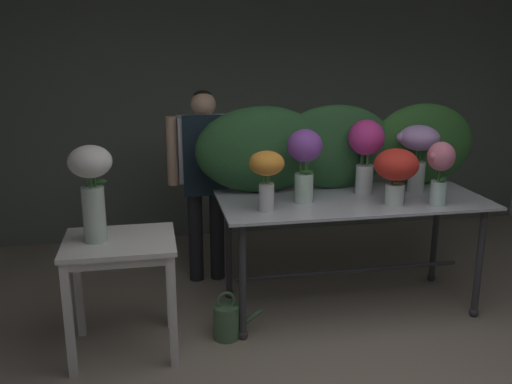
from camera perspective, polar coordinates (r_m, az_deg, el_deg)
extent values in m
plane|color=gray|center=(4.56, 4.83, -10.59)|extent=(7.79, 7.79, 0.00)
cube|color=slate|center=(5.79, 0.60, 9.12)|extent=(5.99, 0.12, 2.73)
cube|color=silver|center=(4.15, 9.70, -0.78)|extent=(1.93, 0.85, 0.02)
cylinder|color=#38383D|center=(3.79, -1.38, -9.08)|extent=(0.05, 0.05, 0.84)
sphere|color=#38383D|center=(3.97, -1.34, -14.23)|extent=(0.07, 0.07, 0.07)
cylinder|color=#38383D|center=(4.39, 21.67, -6.71)|extent=(0.05, 0.05, 0.84)
sphere|color=#38383D|center=(4.55, 21.18, -11.29)|extent=(0.07, 0.07, 0.07)
cylinder|color=#38383D|center=(4.39, -2.77, -5.63)|extent=(0.05, 0.05, 0.84)
sphere|color=#38383D|center=(4.54, -2.71, -10.24)|extent=(0.07, 0.07, 0.07)
cylinder|color=#38383D|center=(4.91, 17.68, -4.02)|extent=(0.05, 0.05, 0.84)
sphere|color=#38383D|center=(5.05, 17.33, -8.21)|extent=(0.07, 0.07, 0.07)
cylinder|color=#38383D|center=(4.34, 9.37, -7.86)|extent=(1.73, 0.03, 0.03)
cube|color=white|center=(3.64, -13.68, -4.92)|extent=(0.69, 0.58, 0.03)
cube|color=white|center=(3.65, -13.63, -5.58)|extent=(0.63, 0.52, 0.06)
cube|color=white|center=(3.59, -18.44, -12.26)|extent=(0.05, 0.05, 0.74)
cube|color=white|center=(3.56, -8.43, -11.89)|extent=(0.05, 0.05, 0.74)
cube|color=white|center=(4.04, -17.56, -9.02)|extent=(0.05, 0.05, 0.74)
cube|color=white|center=(4.01, -8.76, -8.66)|extent=(0.05, 0.05, 0.74)
cylinder|color=#232328|center=(4.73, -6.14, -3.94)|extent=(0.12, 0.12, 0.87)
cylinder|color=#232328|center=(4.75, -3.98, -3.82)|extent=(0.12, 0.12, 0.87)
cube|color=#B2BCC6|center=(4.56, -5.26, 4.41)|extent=(0.42, 0.22, 0.52)
cube|color=#192833|center=(4.45, -5.10, 3.63)|extent=(0.36, 0.02, 0.64)
cylinder|color=#D8AD8E|center=(4.55, -8.47, 4.11)|extent=(0.09, 0.09, 0.55)
cylinder|color=#D8AD8E|center=(4.59, -2.07, 4.38)|extent=(0.09, 0.09, 0.55)
sphere|color=#D8AD8E|center=(4.51, -5.37, 8.81)|extent=(0.20, 0.20, 0.20)
ellipsoid|color=black|center=(4.52, -5.42, 9.66)|extent=(0.15, 0.15, 0.09)
ellipsoid|color=#28562D|center=(4.20, 0.58, 4.31)|extent=(0.99, 0.31, 0.65)
ellipsoid|color=#28562D|center=(4.34, 7.99, 4.51)|extent=(0.94, 0.22, 0.65)
ellipsoid|color=#2D6028|center=(4.62, 16.52, 4.66)|extent=(0.85, 0.24, 0.64)
cylinder|color=silver|center=(3.77, 1.07, -0.53)|extent=(0.10, 0.10, 0.19)
cylinder|color=#9EBCB2|center=(3.79, 1.06, -1.30)|extent=(0.10, 0.10, 0.08)
cylinder|color=#477F3D|center=(3.76, 1.27, 0.21)|extent=(0.01, 0.01, 0.27)
cylinder|color=#477F3D|center=(3.79, 1.06, 0.30)|extent=(0.01, 0.01, 0.27)
cylinder|color=#477F3D|center=(3.75, 0.78, 0.16)|extent=(0.01, 0.01, 0.27)
cylinder|color=#477F3D|center=(3.75, 1.12, 0.13)|extent=(0.01, 0.01, 0.27)
ellipsoid|color=orange|center=(3.72, 1.08, 2.93)|extent=(0.24, 0.24, 0.16)
sphere|color=orange|center=(3.68, -0.01, 3.11)|extent=(0.06, 0.06, 0.06)
sphere|color=orange|center=(3.73, 2.45, 2.84)|extent=(0.06, 0.06, 0.06)
cylinder|color=silver|center=(4.04, 13.84, -0.22)|extent=(0.13, 0.13, 0.15)
cylinder|color=#9EBCB2|center=(4.05, 13.81, -0.78)|extent=(0.12, 0.12, 0.06)
cylinder|color=#2D6028|center=(4.04, 14.10, 0.36)|extent=(0.01, 0.01, 0.21)
cylinder|color=#2D6028|center=(4.05, 13.84, 0.41)|extent=(0.01, 0.01, 0.21)
cylinder|color=#2D6028|center=(4.01, 13.56, 0.30)|extent=(0.01, 0.01, 0.21)
cylinder|color=#2D6028|center=(4.01, 14.10, 0.26)|extent=(0.01, 0.01, 0.21)
ellipsoid|color=red|center=(3.99, 14.04, 2.72)|extent=(0.31, 0.31, 0.22)
sphere|color=red|center=(4.05, 15.54, 2.67)|extent=(0.07, 0.07, 0.07)
ellipsoid|color=#387033|center=(4.00, 14.05, 1.01)|extent=(0.09, 0.11, 0.03)
cylinder|color=silver|center=(4.12, 17.95, -0.09)|extent=(0.11, 0.11, 0.17)
cylinder|color=#9EBCB2|center=(4.13, 17.90, -0.73)|extent=(0.10, 0.10, 0.07)
cylinder|color=#2D6028|center=(4.10, 18.22, 0.74)|extent=(0.01, 0.01, 0.27)
cylinder|color=#2D6028|center=(4.12, 17.75, 0.84)|extent=(0.01, 0.01, 0.27)
cylinder|color=#2D6028|center=(4.08, 17.95, 0.67)|extent=(0.01, 0.01, 0.27)
ellipsoid|color=pink|center=(4.06, 18.25, 3.44)|extent=(0.19, 0.19, 0.20)
sphere|color=pink|center=(4.00, 17.56, 3.45)|extent=(0.06, 0.06, 0.06)
sphere|color=pink|center=(4.07, 19.04, 3.35)|extent=(0.07, 0.07, 0.07)
ellipsoid|color=#28562D|center=(4.08, 18.43, 1.24)|extent=(0.10, 0.10, 0.03)
cylinder|color=silver|center=(3.99, 4.86, 0.42)|extent=(0.13, 0.13, 0.21)
cylinder|color=#9EBCB2|center=(4.01, 4.85, -0.37)|extent=(0.12, 0.12, 0.09)
cylinder|color=#477F3D|center=(3.98, 5.21, 1.41)|extent=(0.01, 0.01, 0.33)
cylinder|color=#477F3D|center=(3.99, 4.76, 1.46)|extent=(0.01, 0.01, 0.33)
cylinder|color=#477F3D|center=(3.97, 4.51, 1.38)|extent=(0.01, 0.01, 0.33)
cylinder|color=#477F3D|center=(3.95, 5.02, 1.30)|extent=(0.01, 0.01, 0.33)
ellipsoid|color=purple|center=(3.93, 4.96, 4.70)|extent=(0.25, 0.25, 0.23)
sphere|color=purple|center=(3.90, 3.98, 4.39)|extent=(0.10, 0.10, 0.10)
ellipsoid|color=#2D6028|center=(3.94, 5.09, 2.06)|extent=(0.11, 0.06, 0.03)
cylinder|color=silver|center=(4.40, 15.92, 1.47)|extent=(0.12, 0.12, 0.23)
cylinder|color=#9EBCB2|center=(4.41, 15.85, 0.64)|extent=(0.11, 0.11, 0.10)
cylinder|color=#387033|center=(4.39, 16.21, 2.34)|extent=(0.01, 0.01, 0.35)
cylinder|color=#387033|center=(4.39, 15.76, 2.36)|extent=(0.01, 0.01, 0.35)
cylinder|color=#387033|center=(4.35, 15.87, 2.24)|extent=(0.01, 0.01, 0.35)
ellipsoid|color=#B28ED1|center=(4.34, 16.20, 5.30)|extent=(0.30, 0.30, 0.19)
sphere|color=#B28ED1|center=(4.30, 14.56, 5.38)|extent=(0.08, 0.08, 0.08)
sphere|color=#B28ED1|center=(4.37, 17.27, 5.43)|extent=(0.07, 0.07, 0.07)
cylinder|color=silver|center=(4.27, 10.89, 1.25)|extent=(0.13, 0.13, 0.22)
cylinder|color=#9EBCB2|center=(4.28, 10.85, 0.46)|extent=(0.12, 0.12, 0.09)
cylinder|color=#387033|center=(4.27, 11.27, 2.21)|extent=(0.01, 0.01, 0.34)
cylinder|color=#387033|center=(4.28, 10.75, 2.27)|extent=(0.01, 0.01, 0.34)
cylinder|color=#387033|center=(4.25, 10.59, 2.17)|extent=(0.01, 0.01, 0.34)
cylinder|color=#387033|center=(4.23, 11.16, 2.07)|extent=(0.01, 0.01, 0.34)
ellipsoid|color=#D1338E|center=(4.21, 11.11, 5.44)|extent=(0.26, 0.26, 0.26)
sphere|color=#D1338E|center=(4.23, 11.99, 5.03)|extent=(0.09, 0.09, 0.09)
cylinder|color=silver|center=(3.59, -16.07, -2.17)|extent=(0.14, 0.14, 0.35)
cylinder|color=#9EBCB2|center=(3.62, -15.95, -3.65)|extent=(0.13, 0.13, 0.15)
cylinder|color=#477F3D|center=(3.57, -15.83, -1.34)|extent=(0.01, 0.01, 0.44)
cylinder|color=#477F3D|center=(3.60, -16.05, -1.24)|extent=(0.01, 0.01, 0.44)
cylinder|color=#477F3D|center=(3.59, -16.65, -1.34)|extent=(0.01, 0.01, 0.44)
cylinder|color=#477F3D|center=(3.55, -16.17, -1.47)|extent=(0.01, 0.01, 0.44)
ellipsoid|color=white|center=(3.51, -16.46, 2.98)|extent=(0.26, 0.26, 0.20)
sphere|color=white|center=(3.54, -17.52, 3.28)|extent=(0.09, 0.09, 0.09)
ellipsoid|color=#387033|center=(3.57, -15.67, 0.99)|extent=(0.11, 0.06, 0.03)
cylinder|color=#4C704C|center=(3.94, -3.02, -12.99)|extent=(0.18, 0.18, 0.24)
cylinder|color=#4C704C|center=(3.96, -0.52, -12.63)|extent=(0.18, 0.04, 0.14)
torus|color=#4C704C|center=(3.87, -3.05, -10.90)|extent=(0.13, 0.02, 0.13)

